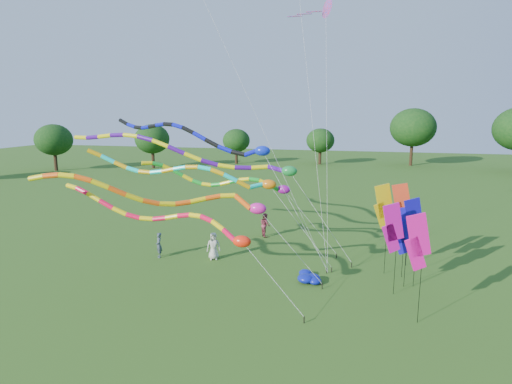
% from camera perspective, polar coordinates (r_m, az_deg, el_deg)
% --- Properties ---
extents(ground, '(160.00, 160.00, 0.00)m').
position_cam_1_polar(ground, '(20.65, 1.43, -14.79)').
color(ground, '#245316').
rests_on(ground, ground).
extents(tree_ring, '(121.14, 118.97, 9.63)m').
position_cam_1_polar(tree_ring, '(20.09, -0.86, 0.63)').
color(tree_ring, '#382314').
rests_on(tree_ring, ground).
extents(tube_kite_red, '(12.37, 1.94, 5.76)m').
position_cam_1_polar(tube_kite_red, '(20.61, -10.81, -3.69)').
color(tube_kite_red, black).
rests_on(tube_kite_red, ground).
extents(tube_kite_orange, '(13.01, 4.28, 6.68)m').
position_cam_1_polar(tube_kite_orange, '(20.77, -10.47, -0.66)').
color(tube_kite_orange, black).
rests_on(tube_kite_orange, ground).
extents(tube_kite_purple, '(17.51, 1.21, 8.25)m').
position_cam_1_polar(tube_kite_purple, '(25.88, -7.61, 4.91)').
color(tube_kite_purple, black).
rests_on(tube_kite_purple, ground).
extents(tube_kite_blue, '(15.13, 5.08, 8.87)m').
position_cam_1_polar(tube_kite_blue, '(27.06, -7.61, 7.19)').
color(tube_kite_blue, black).
rests_on(tube_kite_blue, ground).
extents(tube_kite_cyan, '(12.93, 2.73, 7.34)m').
position_cam_1_polar(tube_kite_cyan, '(23.16, -7.24, 2.33)').
color(tube_kite_cyan, black).
rests_on(tube_kite_cyan, ground).
extents(tube_kite_green, '(10.97, 3.26, 6.54)m').
position_cam_1_polar(tube_kite_green, '(25.19, -2.85, 1.38)').
color(tube_kite_green, black).
rests_on(tube_kite_green, ground).
extents(delta_kite_high_c, '(3.16, 5.12, 15.44)m').
position_cam_1_polar(delta_kite_high_c, '(27.27, 9.27, 23.02)').
color(delta_kite_high_c, black).
rests_on(delta_kite_high_c, ground).
extents(banner_pole_orange, '(1.12, 0.45, 5.10)m').
position_cam_1_polar(banner_pole_orange, '(24.08, 16.65, -1.85)').
color(banner_pole_orange, black).
rests_on(banner_pole_orange, ground).
extents(banner_pole_blue_b, '(1.11, 0.49, 4.69)m').
position_cam_1_polar(banner_pole_blue_b, '(22.85, 20.22, -3.78)').
color(banner_pole_blue_b, black).
rests_on(banner_pole_blue_b, ground).
extents(banner_pole_blue_a, '(1.16, 0.16, 4.23)m').
position_cam_1_polar(banner_pole_blue_a, '(22.81, 18.94, -4.92)').
color(banner_pole_blue_a, black).
rests_on(banner_pole_blue_a, ground).
extents(banner_pole_red, '(1.16, 0.15, 5.20)m').
position_cam_1_polar(banner_pole_red, '(23.93, 18.80, -1.81)').
color(banner_pole_red, black).
rests_on(banner_pole_red, ground).
extents(banner_pole_green, '(1.12, 0.48, 3.92)m').
position_cam_1_polar(banner_pole_green, '(26.00, 19.20, -3.73)').
color(banner_pole_green, black).
rests_on(banner_pole_green, ground).
extents(banner_pole_magenta_a, '(1.11, 0.51, 4.64)m').
position_cam_1_polar(banner_pole_magenta_a, '(21.55, 17.76, -4.61)').
color(banner_pole_magenta_a, black).
rests_on(banner_pole_magenta_a, ground).
extents(banner_pole_magenta_b, '(1.13, 0.42, 4.85)m').
position_cam_1_polar(banner_pole_magenta_b, '(18.94, 20.74, -6.29)').
color(banner_pole_magenta_b, black).
rests_on(banner_pole_magenta_b, ground).
extents(blue_nylon_heap, '(1.48, 1.63, 0.52)m').
position_cam_1_polar(blue_nylon_heap, '(23.15, 7.72, -11.31)').
color(blue_nylon_heap, '#0B1797').
rests_on(blue_nylon_heap, ground).
extents(person_a, '(0.95, 0.78, 1.67)m').
position_cam_1_polar(person_a, '(26.27, -5.69, -7.17)').
color(person_a, '#BAB6A8').
rests_on(person_a, ground).
extents(person_b, '(0.62, 0.68, 1.56)m').
position_cam_1_polar(person_b, '(27.15, -12.82, -6.92)').
color(person_b, '#39444F').
rests_on(person_b, ground).
extents(person_c, '(1.00, 1.05, 1.71)m').
position_cam_1_polar(person_c, '(30.74, 1.23, -4.41)').
color(person_c, maroon).
rests_on(person_c, ground).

